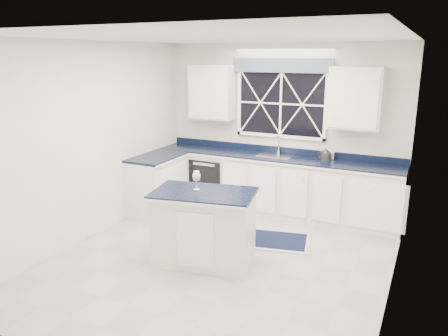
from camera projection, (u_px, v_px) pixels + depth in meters
The scene contains 13 objects.
ground at pixel (220, 260), 5.51m from camera, with size 4.50×4.50×0.00m, color #A7A7A2.
back_wall at pixel (281, 128), 7.12m from camera, with size 4.00×0.10×2.70m, color silver.
base_cabinets at pixel (250, 186), 7.08m from camera, with size 3.99×1.60×0.90m.
countertop at pixel (274, 157), 6.97m from camera, with size 3.98×0.64×0.04m, color black.
dishwasher at pixel (213, 180), 7.56m from camera, with size 0.60×0.58×0.82m, color black.
window at pixel (281, 99), 6.96m from camera, with size 1.65×0.09×1.26m.
upper_cabinets at pixel (279, 95), 6.84m from camera, with size 3.10×0.34×0.90m.
faucet at pixel (278, 144), 7.09m from camera, with size 0.05×0.20×0.30m.
island at pixel (204, 227), 5.37m from camera, with size 1.35×0.96×0.91m.
rug at pixel (268, 239), 6.10m from camera, with size 1.30×0.94×0.02m.
kettle at pixel (326, 155), 6.66m from camera, with size 0.26×0.20×0.19m.
wine_glass at pixel (196, 177), 5.29m from camera, with size 0.10×0.10×0.23m.
soap_bottle at pixel (331, 154), 6.77m from camera, with size 0.07×0.07×0.16m, color silver.
Camera 1 is at (2.25, -4.50, 2.52)m, focal length 35.00 mm.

